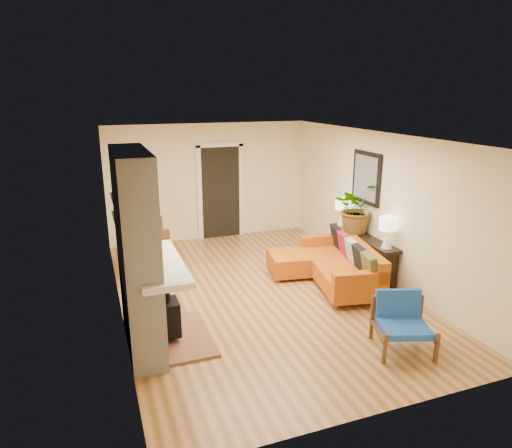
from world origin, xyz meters
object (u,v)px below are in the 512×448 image
object	(u,v)px
blue_chair	(401,319)
lamp_near	(388,229)
ottoman	(292,262)
dining_table	(151,241)
houseplant	(357,208)
console_table	(362,244)
sofa	(344,264)
lamp_far	(343,208)

from	to	relation	value
blue_chair	lamp_near	world-z (taller)	lamp_near
ottoman	dining_table	xyz separation A→B (m)	(-2.41, 0.99, 0.39)
ottoman	lamp_near	bearing A→B (deg)	-41.63
lamp_near	houseplant	xyz separation A→B (m)	(-0.01, 0.95, 0.14)
blue_chair	dining_table	size ratio (longest dim) A/B	0.50
ottoman	console_table	world-z (taller)	console_table
ottoman	console_table	size ratio (longest dim) A/B	0.50
sofa	blue_chair	world-z (taller)	sofa
blue_chair	lamp_far	bearing A→B (deg)	73.54
dining_table	lamp_near	xyz separation A→B (m)	(3.64, -2.09, 0.44)
ottoman	lamp_far	xyz separation A→B (m)	(1.24, 0.36, 0.83)
ottoman	dining_table	bearing A→B (deg)	157.54
sofa	lamp_near	bearing A→B (deg)	-35.81
sofa	dining_table	size ratio (longest dim) A/B	1.26
sofa	lamp_far	xyz separation A→B (m)	(0.56, 1.06, 0.70)
sofa	blue_chair	size ratio (longest dim) A/B	2.52
houseplant	console_table	bearing A→B (deg)	-87.63
blue_chair	console_table	bearing A→B (deg)	68.76
sofa	lamp_near	xyz separation A→B (m)	(0.56, -0.40, 0.70)
ottoman	houseplant	bearing A→B (deg)	-6.93
ottoman	blue_chair	distance (m)	2.78
ottoman	houseplant	distance (m)	1.57
sofa	lamp_far	distance (m)	1.38
lamp_near	houseplant	world-z (taller)	houseplant
blue_chair	console_table	world-z (taller)	blue_chair
console_table	houseplant	xyz separation A→B (m)	(-0.01, 0.24, 0.62)
ottoman	blue_chair	size ratio (longest dim) A/B	1.04
console_table	lamp_far	bearing A→B (deg)	90.00
ottoman	lamp_near	size ratio (longest dim) A/B	1.70
sofa	console_table	distance (m)	0.67
lamp_far	console_table	bearing A→B (deg)	-90.00
sofa	ottoman	world-z (taller)	sofa
dining_table	sofa	bearing A→B (deg)	-28.74
sofa	ottoman	size ratio (longest dim) A/B	2.41
console_table	lamp_near	bearing A→B (deg)	-90.00
sofa	console_table	size ratio (longest dim) A/B	1.20
console_table	houseplant	world-z (taller)	houseplant
ottoman	lamp_near	distance (m)	1.85
dining_table	lamp_far	bearing A→B (deg)	-9.94
sofa	ottoman	bearing A→B (deg)	134.30
sofa	lamp_near	distance (m)	0.98
sofa	lamp_far	bearing A→B (deg)	62.25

